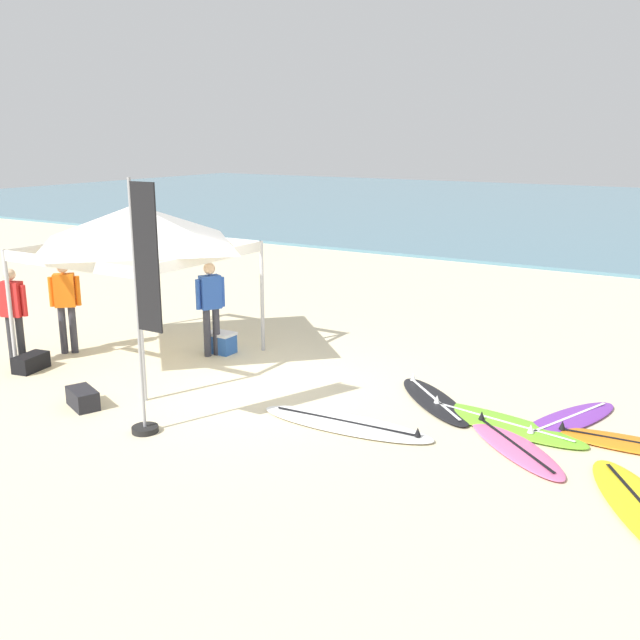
# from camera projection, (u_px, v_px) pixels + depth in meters

# --- Properties ---
(ground_plane) EXTENTS (80.00, 80.00, 0.00)m
(ground_plane) POSITION_uv_depth(u_px,v_px,m) (261.00, 387.00, 11.51)
(ground_plane) COLOR beige
(sea) EXTENTS (80.00, 36.00, 0.10)m
(sea) POSITION_uv_depth(u_px,v_px,m) (614.00, 212.00, 36.79)
(sea) COLOR #568499
(sea) RESTS_ON ground
(canopy_tent) EXTENTS (3.17, 3.17, 2.75)m
(canopy_tent) POSITION_uv_depth(u_px,v_px,m) (136.00, 226.00, 12.35)
(canopy_tent) COLOR #B7B7BC
(canopy_tent) RESTS_ON ground
(surfboard_black) EXTENTS (1.89, 1.85, 0.19)m
(surfboard_black) POSITION_uv_depth(u_px,v_px,m) (434.00, 400.00, 10.82)
(surfboard_black) COLOR black
(surfboard_black) RESTS_ON ground
(surfboard_orange) EXTENTS (2.12, 0.69, 0.19)m
(surfboard_orange) POSITION_uv_depth(u_px,v_px,m) (630.00, 444.00, 9.31)
(surfboard_orange) COLOR orange
(surfboard_orange) RESTS_ON ground
(surfboard_pink) EXTENTS (1.91, 1.78, 0.19)m
(surfboard_pink) POSITION_uv_depth(u_px,v_px,m) (514.00, 446.00, 9.25)
(surfboard_pink) COLOR pink
(surfboard_pink) RESTS_ON ground
(surfboard_white) EXTENTS (2.60, 0.84, 0.19)m
(surfboard_white) POSITION_uv_depth(u_px,v_px,m) (346.00, 424.00, 9.95)
(surfboard_white) COLOR white
(surfboard_white) RESTS_ON ground
(surfboard_lime) EXTENTS (2.59, 1.11, 0.19)m
(surfboard_lime) POSITION_uv_depth(u_px,v_px,m) (499.00, 423.00, 9.98)
(surfboard_lime) COLOR #7AD12D
(surfboard_lime) RESTS_ON ground
(surfboard_purple) EXTENTS (1.28, 2.17, 0.19)m
(surfboard_purple) POSITION_uv_depth(u_px,v_px,m) (568.00, 420.00, 10.08)
(surfboard_purple) COLOR purple
(surfboard_purple) RESTS_ON ground
(person_blue) EXTENTS (0.36, 0.50, 1.71)m
(person_blue) POSITION_uv_depth(u_px,v_px,m) (211.00, 303.00, 12.89)
(person_blue) COLOR #383842
(person_blue) RESTS_ON ground
(person_orange) EXTENTS (0.43, 0.40, 1.71)m
(person_orange) POSITION_uv_depth(u_px,v_px,m) (65.00, 301.00, 13.04)
(person_orange) COLOR #383842
(person_orange) RESTS_ON ground
(person_red) EXTENTS (0.52, 0.33, 1.71)m
(person_red) POSITION_uv_depth(u_px,v_px,m) (13.00, 310.00, 12.35)
(person_red) COLOR #2D2D33
(person_red) RESTS_ON ground
(banner_flag) EXTENTS (0.60, 0.36, 3.40)m
(banner_flag) POSITION_uv_depth(u_px,v_px,m) (144.00, 321.00, 9.31)
(banner_flag) COLOR #99999E
(banner_flag) RESTS_ON ground
(gear_bag_near_tent) EXTENTS (0.68, 0.53, 0.28)m
(gear_bag_near_tent) POSITION_uv_depth(u_px,v_px,m) (83.00, 398.00, 10.62)
(gear_bag_near_tent) COLOR #232328
(gear_bag_near_tent) RESTS_ON ground
(gear_bag_by_pole) EXTENTS (0.42, 0.65, 0.28)m
(gear_bag_by_pole) POSITION_uv_depth(u_px,v_px,m) (31.00, 362.00, 12.27)
(gear_bag_by_pole) COLOR black
(gear_bag_by_pole) RESTS_ON ground
(cooler_box) EXTENTS (0.50, 0.36, 0.39)m
(cooler_box) POSITION_uv_depth(u_px,v_px,m) (221.00, 342.00, 13.25)
(cooler_box) COLOR #2D60B7
(cooler_box) RESTS_ON ground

